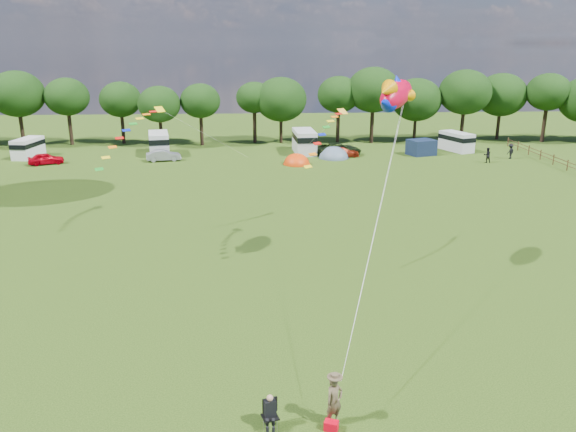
{
  "coord_description": "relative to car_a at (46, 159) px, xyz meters",
  "views": [
    {
      "loc": [
        -1.69,
        -21.99,
        13.27
      ],
      "look_at": [
        0.0,
        8.0,
        4.0
      ],
      "focal_mm": 35.0,
      "sensor_mm": 36.0,
      "label": 1
    }
  ],
  "objects": [
    {
      "name": "campervan_a",
      "position": [
        -3.53,
        4.27,
        0.59
      ],
      "size": [
        2.63,
        4.97,
        2.33
      ],
      "rotation": [
        0.0,
        0.0,
        1.44
      ],
      "color": "silver",
      "rests_on": "ground"
    },
    {
      "name": "streamer_kite_b",
      "position": [
        15.53,
        -24.37,
        6.91
      ],
      "size": [
        4.35,
        4.71,
        3.82
      ],
      "rotation": [
        0.0,
        0.0,
        0.64
      ],
      "color": "yellow",
      "rests_on": "ground"
    },
    {
      "name": "tent_greyblue",
      "position": [
        33.36,
        1.88,
        -0.64
      ],
      "size": [
        3.65,
        4.0,
        2.72
      ],
      "color": "slate",
      "rests_on": "ground"
    },
    {
      "name": "streamer_kite_c",
      "position": [
        28.41,
        -31.39,
        7.81
      ],
      "size": [
        3.14,
        4.88,
        2.78
      ],
      "rotation": [
        0.0,
        0.0,
        0.59
      ],
      "color": "gold",
      "rests_on": "ground"
    },
    {
      "name": "tree_line",
      "position": [
        31.08,
        12.43,
        5.69
      ],
      "size": [
        102.98,
        10.98,
        10.27
      ],
      "color": "black",
      "rests_on": "ground"
    },
    {
      "name": "camp_chair",
      "position": [
        24.41,
        -47.46,
        0.18
      ],
      "size": [
        0.69,
        0.71,
        1.39
      ],
      "rotation": [
        0.0,
        0.0,
        0.3
      ],
      "color": "#99999E",
      "rests_on": "ground"
    },
    {
      "name": "car_b",
      "position": [
        13.13,
        1.18,
        0.0
      ],
      "size": [
        3.94,
        2.09,
        1.32
      ],
      "primitive_type": "imported",
      "rotation": [
        0.0,
        0.0,
        1.77
      ],
      "color": "gray",
      "rests_on": "ground"
    },
    {
      "name": "car_d",
      "position": [
        34.21,
        3.48,
        0.12
      ],
      "size": [
        6.12,
        3.75,
        1.55
      ],
      "primitive_type": "imported",
      "rotation": [
        0.0,
        0.0,
        1.79
      ],
      "color": "black",
      "rests_on": "ground"
    },
    {
      "name": "tent_orange",
      "position": [
        28.63,
        -1.53,
        -0.64
      ],
      "size": [
        3.08,
        3.38,
        2.41
      ],
      "color": "#E53A07",
      "rests_on": "ground"
    },
    {
      "name": "campervan_c",
      "position": [
        30.08,
        5.43,
        0.88
      ],
      "size": [
        2.8,
        5.96,
        2.86
      ],
      "rotation": [
        0.0,
        0.0,
        1.63
      ],
      "color": "silver",
      "rests_on": "ground"
    },
    {
      "name": "fence",
      "position": [
        57.77,
        -8.06,
        0.04
      ],
      "size": [
        0.12,
        33.12,
        1.2
      ],
      "color": "#472D19",
      "rests_on": "ground"
    },
    {
      "name": "kite_flyer",
      "position": [
        26.72,
        -47.37,
        0.31
      ],
      "size": [
        0.84,
        0.76,
        1.93
      ],
      "primitive_type": "imported",
      "rotation": [
        0.0,
        0.0,
        0.54
      ],
      "color": "brown",
      "rests_on": "ground"
    },
    {
      "name": "walker_b",
      "position": [
        54.42,
        0.24,
        0.24
      ],
      "size": [
        1.26,
        1.09,
        1.79
      ],
      "primitive_type": "imported",
      "rotation": [
        0.0,
        0.0,
        3.73
      ],
      "color": "black",
      "rests_on": "ground"
    },
    {
      "name": "campervan_d",
      "position": [
        49.71,
        5.71,
        0.62
      ],
      "size": [
        3.62,
        5.27,
        2.38
      ],
      "rotation": [
        0.0,
        0.0,
        1.92
      ],
      "color": "silver",
      "rests_on": "ground"
    },
    {
      "name": "ground_plane",
      "position": [
        25.77,
        -42.56,
        -0.66
      ],
      "size": [
        180.0,
        180.0,
        0.0
      ],
      "primitive_type": "plane",
      "color": "black",
      "rests_on": "ground"
    },
    {
      "name": "car_a",
      "position": [
        0.0,
        0.0,
        0.0
      ],
      "size": [
        4.24,
        2.92,
        1.31
      ],
      "primitive_type": "imported",
      "rotation": [
        0.0,
        0.0,
        1.95
      ],
      "color": "#B8000F",
      "rests_on": "ground"
    },
    {
      "name": "campervan_b",
      "position": [
        11.97,
        5.31,
        0.81
      ],
      "size": [
        3.34,
        5.9,
        2.73
      ],
      "rotation": [
        0.0,
        0.0,
        1.75
      ],
      "color": "silver",
      "rests_on": "ground"
    },
    {
      "name": "kite_bag",
      "position": [
        26.59,
        -47.71,
        -0.48
      ],
      "size": [
        0.57,
        0.47,
        0.35
      ],
      "primitive_type": "cube",
      "rotation": [
        0.0,
        0.0,
        -0.35
      ],
      "color": "red",
      "rests_on": "ground"
    },
    {
      "name": "car_c",
      "position": [
        34.51,
        2.33,
        -0.06
      ],
      "size": [
        4.28,
        2.56,
        1.2
      ],
      "primitive_type": "imported",
      "rotation": [
        0.0,
        0.0,
        1.8
      ],
      "color": "maroon",
      "rests_on": "ground"
    },
    {
      "name": "walker_a",
      "position": [
        50.72,
        -1.91,
        0.22
      ],
      "size": [
        0.88,
        0.56,
        1.76
      ],
      "primitive_type": "imported",
      "rotation": [
        0.0,
        0.0,
        3.18
      ],
      "color": "black",
      "rests_on": "ground"
    },
    {
      "name": "awning_navy",
      "position": [
        44.43,
        3.2,
        0.29
      ],
      "size": [
        3.69,
        3.35,
        1.9
      ],
      "primitive_type": "cube",
      "rotation": [
        0.0,
        0.0,
        0.34
      ],
      "color": "#131F3A",
      "rests_on": "ground"
    },
    {
      "name": "fish_kite",
      "position": [
        31.66,
        -33.62,
        9.91
      ],
      "size": [
        3.21,
        3.98,
        2.19
      ],
      "rotation": [
        0.0,
        -0.21,
        0.98
      ],
      "color": "red",
      "rests_on": "ground"
    }
  ]
}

